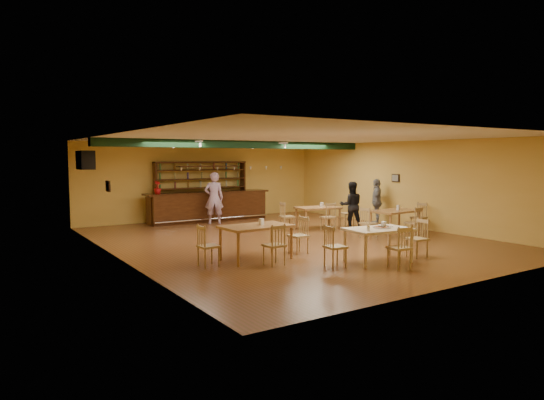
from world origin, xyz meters
TOP-DOWN VIEW (x-y plane):
  - floor at (0.00, 0.00)m, footprint 12.00×12.00m
  - ceiling_beam at (0.00, 2.80)m, footprint 10.00×0.30m
  - track_rail_left at (-1.80, 3.40)m, footprint 0.05×2.50m
  - track_rail_right at (1.40, 3.40)m, footprint 0.05×2.50m
  - ac_unit at (-4.80, 4.20)m, footprint 0.34×0.70m
  - picture_left at (-4.97, 1.00)m, footprint 0.04×0.34m
  - picture_right at (4.97, 0.50)m, footprint 0.04×0.34m
  - bar_counter at (-0.18, 5.15)m, footprint 4.91×0.85m
  - back_bar_hutch at (-0.18, 5.78)m, footprint 3.80×0.40m
  - poinsettia at (-2.19, 5.15)m, footprint 0.34×0.34m
  - dining_table_b at (2.20, 1.45)m, footprint 1.58×1.10m
  - dining_table_c at (-2.27, -1.84)m, footprint 1.67×1.04m
  - dining_table_d at (3.35, -1.00)m, footprint 1.61×1.04m
  - near_table at (-0.04, -3.62)m, footprint 1.58×1.12m
  - pizza_tray at (0.07, -3.62)m, footprint 0.46×0.46m
  - parmesan_shaker at (-0.51, -3.78)m, footprint 0.08×0.08m
  - napkin_stack at (0.33, -3.41)m, footprint 0.20×0.15m
  - pizza_server at (0.23, -3.57)m, footprint 0.31×0.27m
  - side_plate at (0.54, -3.84)m, footprint 0.24×0.24m
  - patron_bar at (-0.35, 4.33)m, footprint 0.81×0.67m
  - patron_right_a at (3.00, 0.65)m, footprint 0.99×0.92m
  - patron_right_b at (4.55, 1.00)m, footprint 0.99×0.96m

SIDE VIEW (x-z plane):
  - floor at x=0.00m, z-range 0.00..0.00m
  - dining_table_b at x=2.20m, z-range 0.00..0.73m
  - dining_table_d at x=3.35m, z-range 0.00..0.77m
  - near_table at x=-0.04m, z-range 0.00..0.79m
  - dining_table_c at x=-2.27m, z-range 0.00..0.82m
  - bar_counter at x=-0.18m, z-range 0.00..1.13m
  - side_plate at x=0.54m, z-range 0.79..0.80m
  - pizza_tray at x=0.07m, z-range 0.79..0.81m
  - napkin_stack at x=0.33m, z-range 0.79..0.82m
  - patron_right_a at x=3.00m, z-range 0.00..1.62m
  - pizza_server at x=0.23m, z-range 0.81..0.81m
  - patron_right_b at x=4.55m, z-range 0.00..1.67m
  - parmesan_shaker at x=-0.51m, z-range 0.79..0.90m
  - patron_bar at x=-0.35m, z-range 0.00..1.90m
  - back_bar_hutch at x=-0.18m, z-range 0.00..2.28m
  - poinsettia at x=-2.19m, z-range 1.13..1.60m
  - picture_left at x=-4.97m, z-range 1.56..1.84m
  - picture_right at x=4.97m, z-range 1.56..1.84m
  - ac_unit at x=-4.80m, z-range 2.11..2.59m
  - ceiling_beam at x=0.00m, z-range 2.75..3.00m
  - track_rail_left at x=-1.80m, z-range 2.92..2.96m
  - track_rail_right at x=1.40m, z-range 2.92..2.96m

